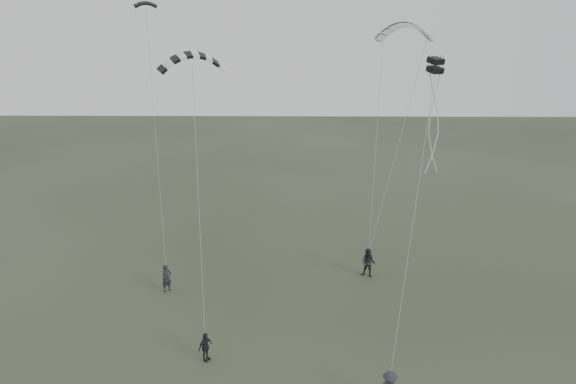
# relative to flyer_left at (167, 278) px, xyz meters

# --- Properties ---
(ground) EXTENTS (140.00, 140.00, 0.00)m
(ground) POSITION_rel_flyer_left_xyz_m (6.00, -6.68, -0.86)
(ground) COLOR #313726
(ground) RESTS_ON ground
(flyer_left) EXTENTS (0.75, 0.72, 1.73)m
(flyer_left) POSITION_rel_flyer_left_xyz_m (0.00, 0.00, 0.00)
(flyer_left) COLOR black
(flyer_left) RESTS_ON ground
(flyer_right) EXTENTS (1.14, 1.03, 1.92)m
(flyer_right) POSITION_rel_flyer_left_xyz_m (12.56, 2.21, 0.09)
(flyer_right) COLOR black
(flyer_right) RESTS_ON ground
(flyer_center) EXTENTS (0.81, 0.92, 1.49)m
(flyer_center) POSITION_rel_flyer_left_xyz_m (3.48, -7.21, -0.12)
(flyer_center) COLOR black
(flyer_center) RESTS_ON ground
(kite_dark_small) EXTENTS (1.40, 0.93, 0.57)m
(kite_dark_small) POSITION_rel_flyer_left_xyz_m (-0.92, 3.24, 16.00)
(kite_dark_small) COLOR black
(kite_dark_small) RESTS_ON flyer_left
(kite_pale_large) EXTENTS (3.94, 1.84, 1.68)m
(kite_pale_large) POSITION_rel_flyer_left_xyz_m (14.96, 7.04, 14.73)
(kite_pale_large) COLOR #B3B6B9
(kite_pale_large) RESTS_ON flyer_right
(kite_striped) EXTENTS (3.50, 2.20, 1.43)m
(kite_striped) POSITION_rel_flyer_left_xyz_m (2.68, -2.50, 13.45)
(kite_striped) COLOR black
(kite_striped) RESTS_ON flyer_center
(kite_box) EXTENTS (0.94, 0.99, 0.83)m
(kite_box) POSITION_rel_flyer_left_xyz_m (14.79, -2.36, 12.95)
(kite_box) COLOR black
(kite_box) RESTS_ON flyer_far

